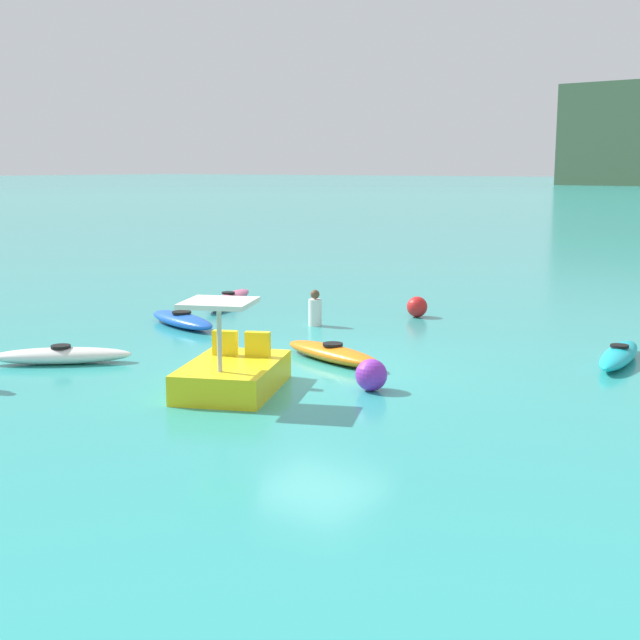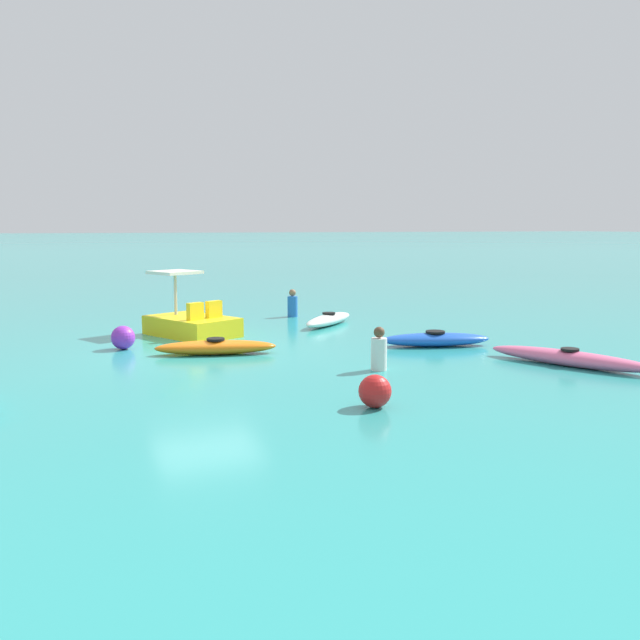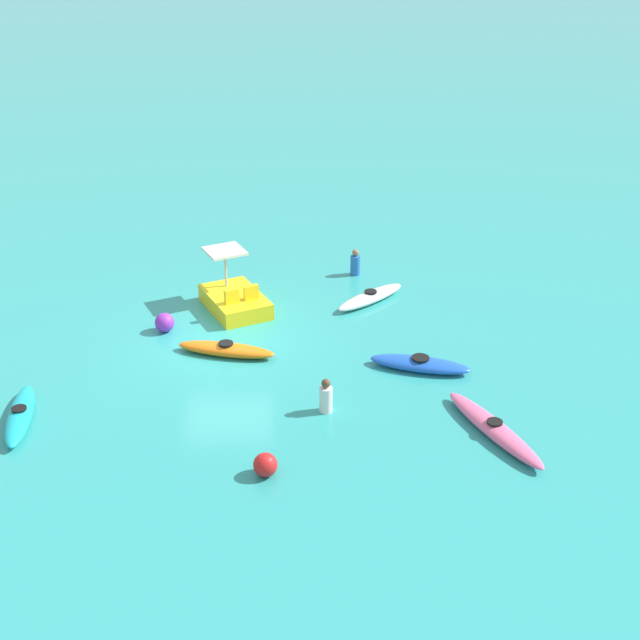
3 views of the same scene
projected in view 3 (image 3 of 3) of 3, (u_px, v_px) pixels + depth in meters
The scene contains 11 objects.
ground_plane at pixel (226, 343), 24.00m from camera, with size 600.00×600.00×0.00m, color teal.
kayak_blue at pixel (420, 364), 22.57m from camera, with size 2.75×1.50×0.37m.
kayak_cyan at pixel (20, 415), 20.33m from camera, with size 0.86×2.78×0.37m.
kayak_pink at pixel (494, 429), 19.81m from camera, with size 1.92×3.47×0.37m.
kayak_orange at pixel (226, 349), 23.30m from camera, with size 2.78×1.35×0.37m.
kayak_white at pixel (371, 297), 26.37m from camera, with size 2.44×2.23×0.37m.
pedal_boat_yellow at pixel (235, 299), 25.82m from camera, with size 2.34×2.80×1.68m.
buoy_purple at pixel (165, 323), 24.52m from camera, with size 0.56×0.56×0.56m, color purple.
buoy_red at pixel (265, 465), 18.37m from camera, with size 0.53×0.53×0.53m, color red.
person_near_shore at pixel (355, 264), 28.21m from camera, with size 0.36×0.36×0.88m.
person_by_kayaks at pixel (326, 397), 20.63m from camera, with size 0.33×0.33×0.88m.
Camera 3 is at (-1.61, 21.38, 11.11)m, focal length 48.40 mm.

